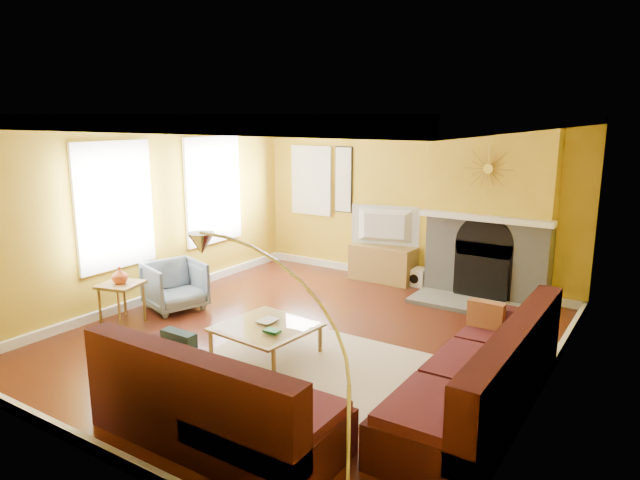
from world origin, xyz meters
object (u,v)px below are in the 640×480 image
Objects in this scene: coffee_table at (267,341)px; side_table at (122,303)px; sectional_sofa at (348,350)px; media_console at (383,263)px; arc_lamp at (278,393)px; armchair at (175,286)px.

side_table reaches higher than coffee_table.
side_table is at bearing 178.75° from sectional_sofa.
coffee_table is at bearing -85.17° from media_console.
sectional_sofa is 1.25m from coffee_table.
media_console is (-0.29, 3.48, 0.10)m from coffee_table.
sectional_sofa is at bearing -11.16° from coffee_table.
sectional_sofa is at bearing 106.56° from arc_lamp.
sectional_sofa is 3.50m from side_table.
coffee_table is 0.50× the size of arc_lamp.
media_console is 5.97m from arc_lamp.
arc_lamp is at bearing -73.44° from sectional_sofa.
side_table is (-2.29, -0.16, 0.08)m from coffee_table.
side_table is at bearing 154.53° from arc_lamp.
arc_lamp is at bearing -25.47° from side_table.
armchair reaches higher than side_table.
media_console reaches higher than side_table.
coffee_table is 0.91× the size of media_console.
coffee_table is (-1.20, 0.24, -0.26)m from sectional_sofa.
sectional_sofa is at bearing -85.68° from armchair.
armchair is (-1.81, -2.88, 0.05)m from media_console.
sectional_sofa is at bearing -1.25° from side_table.
arc_lamp reaches higher than side_table.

